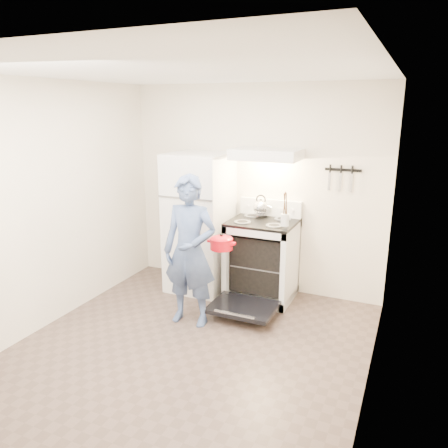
% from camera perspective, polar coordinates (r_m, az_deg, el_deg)
% --- Properties ---
extents(floor, '(3.60, 3.60, 0.00)m').
position_cam_1_polar(floor, '(4.27, -5.05, -16.44)').
color(floor, '#503F37').
rests_on(floor, ground).
extents(back_wall, '(3.20, 0.02, 2.50)m').
position_cam_1_polar(back_wall, '(5.37, 3.97, 4.56)').
color(back_wall, silver).
rests_on(back_wall, ground).
extents(refrigerator, '(0.70, 0.70, 1.70)m').
position_cam_1_polar(refrigerator, '(5.38, -3.21, 0.20)').
color(refrigerator, white).
rests_on(refrigerator, floor).
extents(stove_body, '(0.76, 0.65, 0.92)m').
position_cam_1_polar(stove_body, '(5.21, 4.96, -4.81)').
color(stove_body, white).
rests_on(stove_body, floor).
extents(cooktop, '(0.76, 0.65, 0.03)m').
position_cam_1_polar(cooktop, '(5.07, 5.08, 0.24)').
color(cooktop, black).
rests_on(cooktop, stove_body).
extents(backsplash, '(0.76, 0.07, 0.20)m').
position_cam_1_polar(backsplash, '(5.30, 6.12, 2.16)').
color(backsplash, white).
rests_on(backsplash, cooktop).
extents(oven_door, '(0.70, 0.54, 0.04)m').
position_cam_1_polar(oven_door, '(4.83, 2.50, -10.78)').
color(oven_door, black).
rests_on(oven_door, floor).
extents(oven_rack, '(0.60, 0.52, 0.01)m').
position_cam_1_polar(oven_rack, '(5.22, 4.95, -5.02)').
color(oven_rack, slate).
rests_on(oven_rack, stove_body).
extents(range_hood, '(0.76, 0.50, 0.12)m').
position_cam_1_polar(range_hood, '(5.00, 5.57, 9.06)').
color(range_hood, white).
rests_on(range_hood, back_wall).
extents(knife_strip, '(0.40, 0.02, 0.03)m').
position_cam_1_polar(knife_strip, '(5.05, 15.30, 6.84)').
color(knife_strip, black).
rests_on(knife_strip, back_wall).
extents(pizza_stone, '(0.31, 0.31, 0.02)m').
position_cam_1_polar(pizza_stone, '(5.28, 5.39, -4.64)').
color(pizza_stone, '#977159').
rests_on(pizza_stone, oven_rack).
extents(tea_kettle, '(0.22, 0.18, 0.27)m').
position_cam_1_polar(tea_kettle, '(5.20, 4.83, 2.34)').
color(tea_kettle, '#BBBBC0').
rests_on(tea_kettle, cooktop).
extents(utensil_jar, '(0.10, 0.10, 0.13)m').
position_cam_1_polar(utensil_jar, '(4.76, 7.95, 0.54)').
color(utensil_jar, silver).
rests_on(utensil_jar, cooktop).
extents(person, '(0.60, 0.41, 1.58)m').
position_cam_1_polar(person, '(4.51, -4.48, -3.56)').
color(person, navy).
rests_on(person, floor).
extents(dutch_oven, '(0.32, 0.25, 0.21)m').
position_cam_1_polar(dutch_oven, '(4.70, -0.34, -2.62)').
color(dutch_oven, red).
rests_on(dutch_oven, person).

